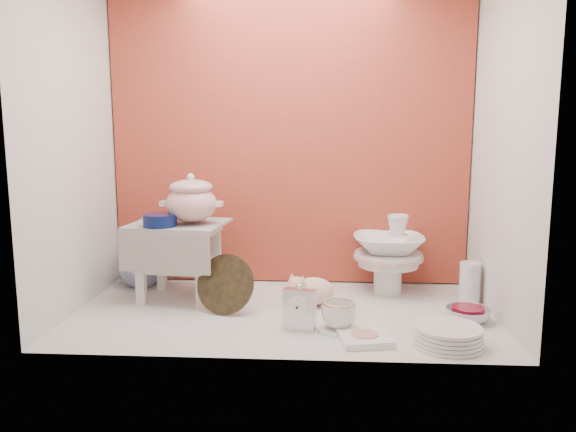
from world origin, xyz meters
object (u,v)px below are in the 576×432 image
object	(u,v)px
soup_tureen	(191,199)
floral_platter	(155,249)
blue_white_vase	(141,262)
mantel_clock	(299,307)
dinner_plate_stack	(448,336)
step_stool	(180,261)
porcelain_tower	(388,254)
crystal_bowl	(468,315)
plush_pig	(314,291)
gold_rim_teacup	(339,314)

from	to	relation	value
soup_tureen	floral_platter	bearing A→B (deg)	133.14
blue_white_vase	mantel_clock	bearing A→B (deg)	-35.22
floral_platter	dinner_plate_stack	world-z (taller)	floral_platter
step_stool	dinner_plate_stack	xyz separation A→B (m)	(1.13, -0.51, -0.14)
soup_tureen	blue_white_vase	xyz separation A→B (m)	(-0.32, 0.22, -0.36)
step_stool	porcelain_tower	size ratio (longest dim) A/B	1.09
soup_tureen	dinner_plate_stack	xyz separation A→B (m)	(1.06, -0.49, -0.44)
dinner_plate_stack	crystal_bowl	size ratio (longest dim) A/B	1.43
dinner_plate_stack	soup_tureen	bearing A→B (deg)	155.27
soup_tureen	step_stool	bearing A→B (deg)	161.71
floral_platter	plush_pig	xyz separation A→B (m)	(0.82, -0.33, -0.11)
floral_platter	porcelain_tower	size ratio (longest dim) A/B	0.91
mantel_clock	gold_rim_teacup	size ratio (longest dim) A/B	1.37
porcelain_tower	crystal_bowl	bearing A→B (deg)	-54.14
dinner_plate_stack	step_stool	bearing A→B (deg)	155.64
step_stool	mantel_clock	bearing A→B (deg)	-26.86
blue_white_vase	plush_pig	size ratio (longest dim) A/B	1.01
porcelain_tower	floral_platter	bearing A→B (deg)	174.64
crystal_bowl	porcelain_tower	distance (m)	0.51
step_stool	floral_platter	xyz separation A→B (m)	(-0.19, 0.26, -0.01)
mantel_clock	crystal_bowl	xyz separation A→B (m)	(0.69, 0.14, -0.06)
floral_platter	dinner_plate_stack	xyz separation A→B (m)	(1.32, -0.77, -0.14)
plush_pig	blue_white_vase	bearing A→B (deg)	155.33
soup_tureen	blue_white_vase	distance (m)	0.53
step_stool	gold_rim_teacup	bearing A→B (deg)	-20.65
blue_white_vase	porcelain_tower	xyz separation A→B (m)	(1.23, -0.05, 0.07)
step_stool	porcelain_tower	xyz separation A→B (m)	(0.98, 0.15, 0.01)
mantel_clock	plush_pig	size ratio (longest dim) A/B	0.80
soup_tureen	porcelain_tower	bearing A→B (deg)	10.57
step_stool	crystal_bowl	bearing A→B (deg)	-4.08
step_stool	plush_pig	world-z (taller)	step_stool
plush_pig	floral_platter	bearing A→B (deg)	150.49
plush_pig	dinner_plate_stack	distance (m)	0.66
mantel_clock	crystal_bowl	bearing A→B (deg)	25.57
mantel_clock	gold_rim_teacup	distance (m)	0.16
step_stool	blue_white_vase	size ratio (longest dim) A/B	1.76
mantel_clock	porcelain_tower	world-z (taller)	porcelain_tower
gold_rim_teacup	dinner_plate_stack	size ratio (longest dim) A/B	0.53
blue_white_vase	plush_pig	world-z (taller)	blue_white_vase
step_stool	porcelain_tower	distance (m)	0.99
floral_platter	plush_pig	bearing A→B (deg)	-22.15
gold_rim_teacup	blue_white_vase	bearing A→B (deg)	149.42
soup_tureen	plush_pig	bearing A→B (deg)	-5.49
gold_rim_teacup	porcelain_tower	world-z (taller)	porcelain_tower
step_stool	floral_platter	size ratio (longest dim) A/B	1.20
floral_platter	porcelain_tower	distance (m)	1.18
floral_platter	crystal_bowl	distance (m)	1.55
blue_white_vase	crystal_bowl	world-z (taller)	blue_white_vase
crystal_bowl	gold_rim_teacup	bearing A→B (deg)	-165.98
dinner_plate_stack	floral_platter	bearing A→B (deg)	149.83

